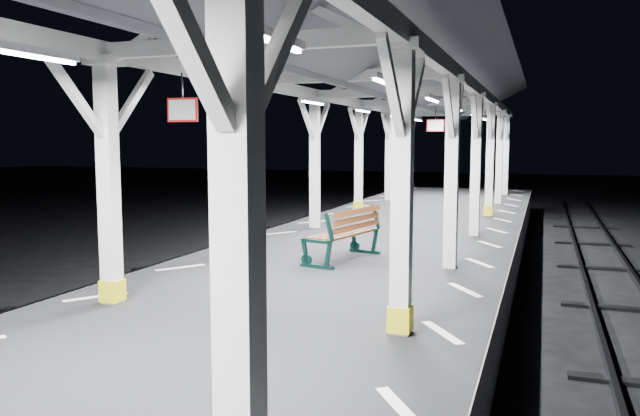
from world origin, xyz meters
The scene contains 2 objects.
hazard_stripes_right centered at (2.45, 0.00, 1.00)m, with size 1.00×48.00×0.01m, color silver.
bench_mid centered at (0.12, 6.01, 1.53)m, with size 1.05×1.93×0.99m.
Camera 1 is at (3.50, -4.89, 3.21)m, focal length 35.00 mm.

